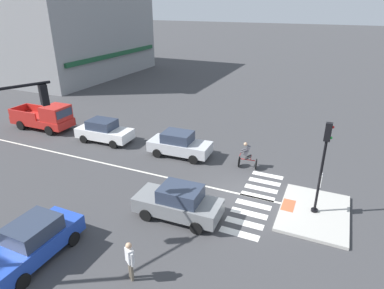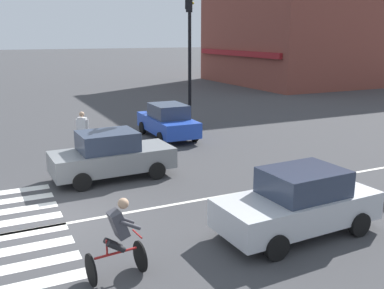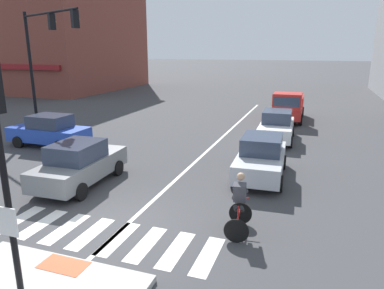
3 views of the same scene
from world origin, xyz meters
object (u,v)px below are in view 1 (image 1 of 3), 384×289
at_px(cyclist, 247,155).
at_px(pedestrian_at_curb_left, 130,258).
at_px(signal_pole, 323,161).
at_px(car_silver_eastbound_mid, 179,144).
at_px(car_blue_cross_left, 33,241).
at_px(car_white_eastbound_far, 104,131).
at_px(pickup_truck_red_eastbound_distant, 46,118).
at_px(car_grey_westbound_near, 179,202).

xyz_separation_m(cyclist, pedestrian_at_curb_left, (-10.46, 1.46, 0.11)).
relative_size(signal_pole, cyclist, 2.70).
height_order(car_silver_eastbound_mid, car_blue_cross_left, same).
xyz_separation_m(car_white_eastbound_far, pickup_truck_red_eastbound_distant, (0.14, 5.73, 0.17)).
bearing_deg(pedestrian_at_curb_left, car_grey_westbound_near, 1.41).
bearing_deg(pickup_truck_red_eastbound_distant, car_white_eastbound_far, -91.44).
height_order(car_blue_cross_left, cyclist, cyclist).
bearing_deg(car_silver_eastbound_mid, car_grey_westbound_near, -154.18).
distance_m(car_blue_cross_left, cyclist, 12.42).
relative_size(car_white_eastbound_far, pickup_truck_red_eastbound_distant, 0.81).
distance_m(pickup_truck_red_eastbound_distant, cyclist, 16.36).
xyz_separation_m(car_grey_westbound_near, cyclist, (6.28, -1.57, 0.06)).
bearing_deg(car_grey_westbound_near, signal_pole, -63.78).
bearing_deg(signal_pole, pedestrian_at_curb_left, 140.73).
distance_m(car_silver_eastbound_mid, car_blue_cross_left, 11.04).
height_order(car_blue_cross_left, car_white_eastbound_far, same).
bearing_deg(signal_pole, cyclist, 51.97).
relative_size(signal_pole, car_silver_eastbound_mid, 1.09).
height_order(car_white_eastbound_far, pedestrian_at_curb_left, pedestrian_at_curb_left).
height_order(car_silver_eastbound_mid, pedestrian_at_curb_left, pedestrian_at_curb_left).
bearing_deg(car_blue_cross_left, signal_pole, -52.22).
distance_m(signal_pole, car_white_eastbound_far, 15.44).
distance_m(car_silver_eastbound_mid, pedestrian_at_curb_left, 10.82).
height_order(car_silver_eastbound_mid, pickup_truck_red_eastbound_distant, pickup_truck_red_eastbound_distant).
xyz_separation_m(car_silver_eastbound_mid, pedestrian_at_curb_left, (-10.37, -3.10, 0.17)).
relative_size(signal_pole, car_blue_cross_left, 1.10).
relative_size(pickup_truck_red_eastbound_distant, pedestrian_at_curb_left, 3.07).
bearing_deg(car_blue_cross_left, pickup_truck_red_eastbound_distant, 44.18).
height_order(signal_pole, car_silver_eastbound_mid, signal_pole).
bearing_deg(signal_pole, car_blue_cross_left, 127.78).
xyz_separation_m(car_blue_cross_left, pedestrian_at_curb_left, (0.62, -4.14, 0.17)).
bearing_deg(signal_pole, pickup_truck_red_eastbound_distant, 80.75).
height_order(car_grey_westbound_near, cyclist, cyclist).
bearing_deg(car_silver_eastbound_mid, pickup_truck_red_eastbound_distant, 89.61).
bearing_deg(car_grey_westbound_near, car_white_eastbound_far, 55.95).
relative_size(car_white_eastbound_far, cyclist, 2.47).
xyz_separation_m(car_silver_eastbound_mid, car_white_eastbound_far, (-0.06, 6.07, 0.00)).
bearing_deg(car_grey_westbound_near, car_silver_eastbound_mid, 25.82).
bearing_deg(car_white_eastbound_far, signal_pole, -102.17).
bearing_deg(car_grey_westbound_near, cyclist, -14.00).
relative_size(car_grey_westbound_near, pickup_truck_red_eastbound_distant, 0.81).
height_order(pickup_truck_red_eastbound_distant, cyclist, pickup_truck_red_eastbound_distant).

